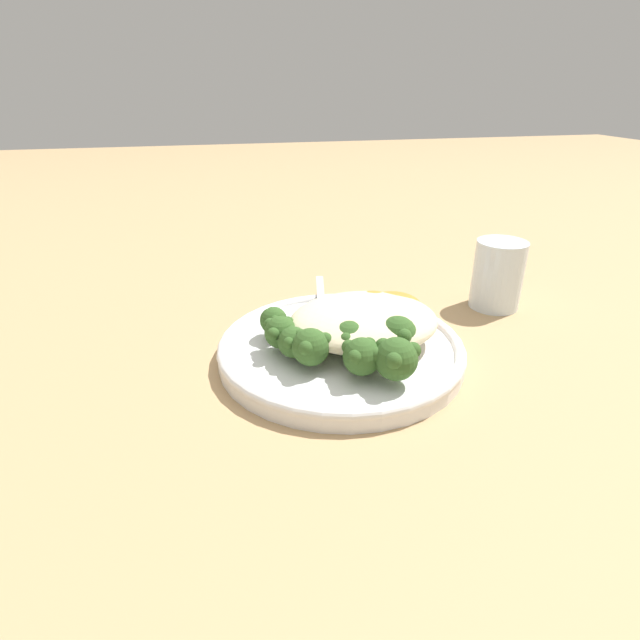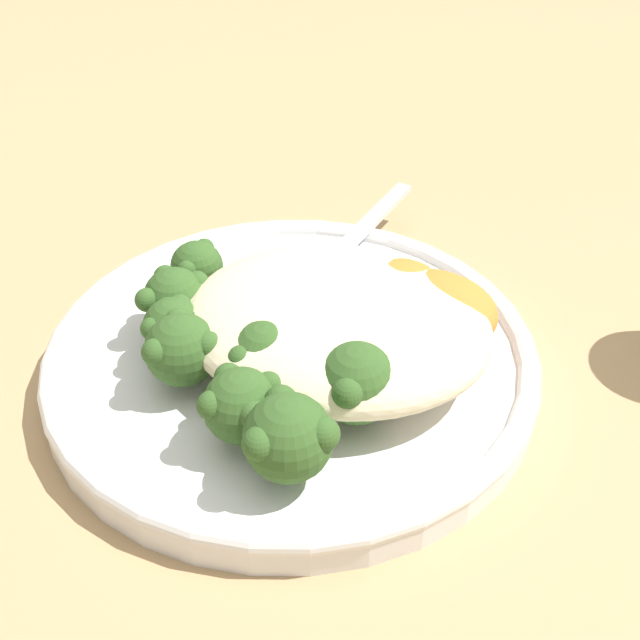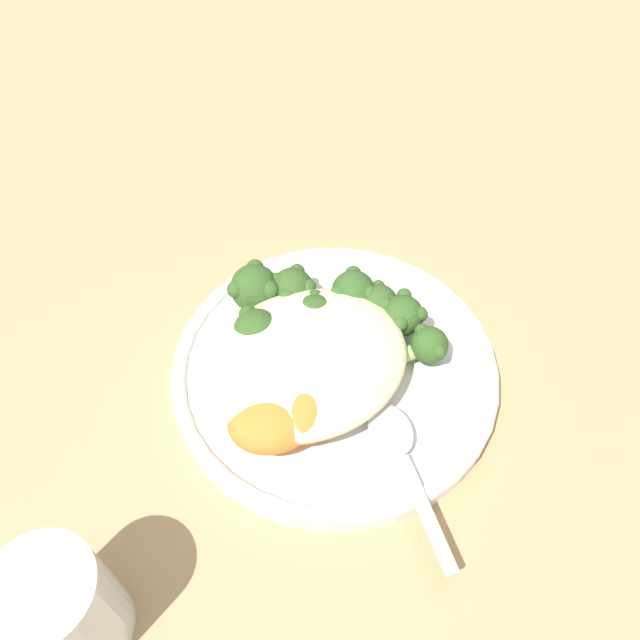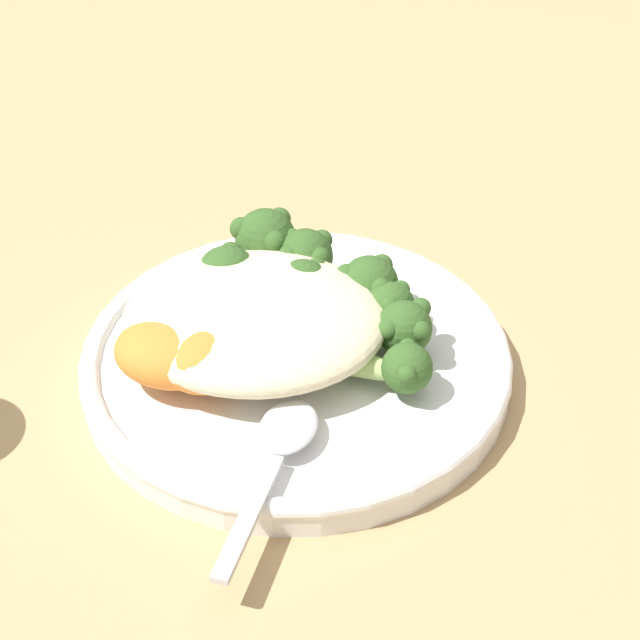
{
  "view_description": "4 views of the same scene",
  "coord_description": "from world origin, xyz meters",
  "views": [
    {
      "loc": [
        0.11,
        0.42,
        0.26
      ],
      "look_at": [
        0.0,
        -0.02,
        0.04
      ],
      "focal_mm": 28.0,
      "sensor_mm": 36.0,
      "label": 1
    },
    {
      "loc": [
        -0.14,
        0.32,
        0.31
      ],
      "look_at": [
        -0.03,
        -0.0,
        0.05
      ],
      "focal_mm": 50.0,
      "sensor_mm": 36.0,
      "label": 2
    },
    {
      "loc": [
        -0.16,
        -0.25,
        0.42
      ],
      "look_at": [
        -0.02,
        0.01,
        0.05
      ],
      "focal_mm": 35.0,
      "sensor_mm": 36.0,
      "label": 3
    },
    {
      "loc": [
        0.04,
        -0.49,
        0.42
      ],
      "look_at": [
        -0.0,
        -0.03,
        0.05
      ],
      "focal_mm": 60.0,
      "sensor_mm": 36.0,
      "label": 4
    }
  ],
  "objects": [
    {
      "name": "broccoli_stalk_5",
      "position": [
        -0.02,
        0.03,
        0.04
      ],
      "size": [
        0.05,
        0.12,
        0.04
      ],
      "rotation": [
        0.0,
        0.0,
        1.37
      ],
      "color": "#9EBC66",
      "rests_on": "plate"
    },
    {
      "name": "broccoli_stalk_3",
      "position": [
        0.01,
        0.02,
        0.04
      ],
      "size": [
        0.08,
        0.08,
        0.04
      ],
      "rotation": [
        0.0,
        0.0,
        0.68
      ],
      "color": "#9EBC66",
      "rests_on": "plate"
    },
    {
      "name": "broccoli_stalk_0",
      "position": [
        0.03,
        -0.04,
        0.03
      ],
      "size": [
        0.1,
        0.05,
        0.03
      ],
      "rotation": [
        0.0,
        0.0,
        -0.31
      ],
      "color": "#9EBC66",
      "rests_on": "plate"
    },
    {
      "name": "broccoli_stalk_1",
      "position": [
        0.03,
        -0.01,
        0.04
      ],
      "size": [
        0.11,
        0.03,
        0.03
      ],
      "rotation": [
        0.0,
        0.0,
        0.09
      ],
      "color": "#9EBC66",
      "rests_on": "plate"
    },
    {
      "name": "broccoli_stalk_7",
      "position": [
        -0.06,
        0.02,
        0.04
      ],
      "size": [
        0.06,
        0.08,
        0.04
      ],
      "rotation": [
        0.0,
        0.0,
        2.15
      ],
      "color": "#9EBC66",
      "rests_on": "plate"
    },
    {
      "name": "sweet_potato_chunk_0",
      "position": [
        -0.06,
        -0.04,
        0.04
      ],
      "size": [
        0.09,
        0.09,
        0.03
      ],
      "primitive_type": "ellipsoid",
      "rotation": [
        0.0,
        0.0,
        4.04
      ],
      "color": "orange",
      "rests_on": "plate"
    },
    {
      "name": "broccoli_stalk_4",
      "position": [
        -0.02,
        0.01,
        0.04
      ],
      "size": [
        0.05,
        0.08,
        0.04
      ],
      "rotation": [
        0.0,
        0.0,
        1.16
      ],
      "color": "#9EBC66",
      "rests_on": "plate"
    },
    {
      "name": "sweet_potato_chunk_1",
      "position": [
        -0.08,
        -0.04,
        0.04
      ],
      "size": [
        0.07,
        0.06,
        0.03
      ],
      "primitive_type": "ellipsoid",
      "rotation": [
        0.0,
        0.0,
        6.16
      ],
      "color": "orange",
      "rests_on": "plate"
    },
    {
      "name": "quinoa_mound",
      "position": [
        -0.04,
        -0.01,
        0.04
      ],
      "size": [
        0.15,
        0.13,
        0.04
      ],
      "primitive_type": "ellipsoid",
      "color": "beige",
      "rests_on": "plate"
    },
    {
      "name": "plate",
      "position": [
        -0.02,
        -0.01,
        0.01
      ],
      "size": [
        0.25,
        0.25,
        0.02
      ],
      "color": "white",
      "rests_on": "ground_plane"
    },
    {
      "name": "ground_plane",
      "position": [
        0.0,
        0.0,
        0.0
      ],
      "size": [
        4.0,
        4.0,
        0.0
      ],
      "primitive_type": "plane",
      "color": "tan"
    },
    {
      "name": "spoon",
      "position": [
        -0.02,
        -0.1,
        0.03
      ],
      "size": [
        0.05,
        0.13,
        0.01
      ],
      "rotation": [
        0.0,
        0.0,
        4.5
      ],
      "color": "silver",
      "rests_on": "plate"
    },
    {
      "name": "broccoli_stalk_6",
      "position": [
        -0.04,
        0.06,
        0.04
      ],
      "size": [
        0.04,
        0.11,
        0.04
      ],
      "rotation": [
        0.0,
        0.0,
        1.7
      ],
      "color": "#9EBC66",
      "rests_on": "plate"
    },
    {
      "name": "broccoli_stalk_2",
      "position": [
        0.01,
        -0.0,
        0.03
      ],
      "size": [
        0.12,
        0.07,
        0.03
      ],
      "rotation": [
        0.0,
        0.0,
        0.38
      ],
      "color": "#9EBC66",
      "rests_on": "plate"
    }
  ]
}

